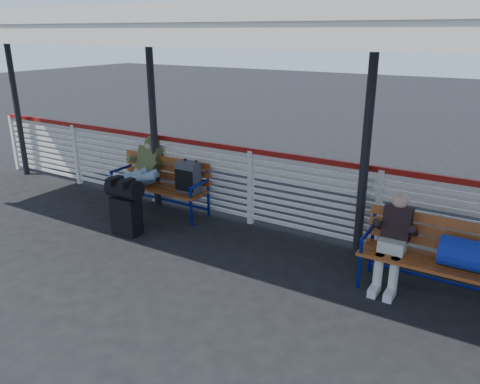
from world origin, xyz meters
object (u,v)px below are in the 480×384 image
Objects in this scene: traveler_man at (138,174)px; companion_person at (393,240)px; luggage_stack at (126,204)px; bench_left at (171,179)px; bench_right at (455,254)px.

companion_person is (4.14, -0.15, -0.13)m from traveler_man.
bench_left reaches higher than luggage_stack.
bench_left is 1.12× the size of traveler_man.
bench_right reaches higher than luggage_stack.
bench_right is at bearing 4.16° from luggage_stack.
traveler_man reaches higher than companion_person.
companion_person is at bearing -7.63° from bench_left.
bench_right is 0.67m from companion_person.
companion_person is (3.80, 0.52, 0.12)m from luggage_stack.
traveler_man is (-0.38, -0.35, 0.11)m from bench_left.
bench_right is (4.43, -0.50, -0.02)m from bench_left.
traveler_man is at bearing 114.53° from luggage_stack.
traveler_man is (-4.82, 0.14, 0.13)m from bench_right.
companion_person is at bearing 5.22° from luggage_stack.
traveler_man is (-0.35, 0.67, 0.25)m from luggage_stack.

